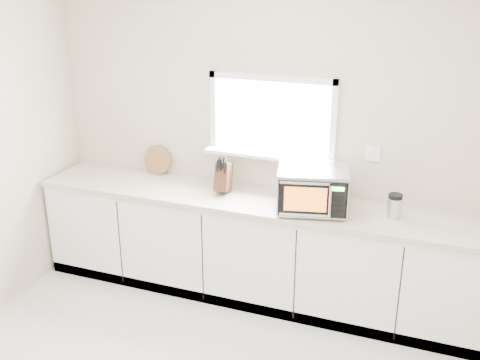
% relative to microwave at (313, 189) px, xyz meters
% --- Properties ---
extents(back_wall, '(4.00, 0.17, 2.70)m').
position_rel_microwave_xyz_m(back_wall, '(-0.46, 0.38, 0.26)').
color(back_wall, '#B3A08E').
rests_on(back_wall, ground).
extents(cabinets, '(3.92, 0.60, 0.88)m').
position_rel_microwave_xyz_m(cabinets, '(-0.46, 0.08, -0.66)').
color(cabinets, white).
rests_on(cabinets, ground).
extents(countertop, '(3.92, 0.64, 0.04)m').
position_rel_microwave_xyz_m(countertop, '(-0.46, 0.07, -0.20)').
color(countertop, beige).
rests_on(countertop, cabinets).
extents(microwave, '(0.62, 0.53, 0.35)m').
position_rel_microwave_xyz_m(microwave, '(0.00, 0.00, 0.00)').
color(microwave, black).
rests_on(microwave, countertop).
extents(knife_block, '(0.13, 0.24, 0.34)m').
position_rel_microwave_xyz_m(knife_block, '(-0.80, 0.11, -0.04)').
color(knife_block, '#442A18').
rests_on(knife_block, countertop).
extents(cutting_board, '(0.27, 0.06, 0.27)m').
position_rel_microwave_xyz_m(cutting_board, '(-1.54, 0.32, -0.05)').
color(cutting_board, brown).
rests_on(cutting_board, countertop).
extents(coffee_grinder, '(0.13, 0.13, 0.19)m').
position_rel_microwave_xyz_m(coffee_grinder, '(0.62, 0.10, -0.09)').
color(coffee_grinder, '#B2B5BA').
rests_on(coffee_grinder, countertop).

